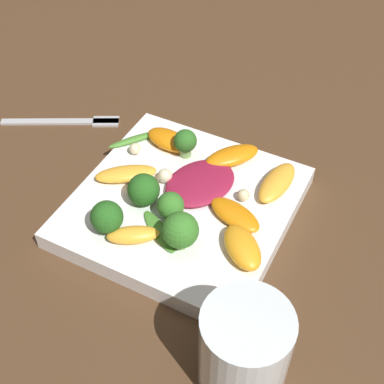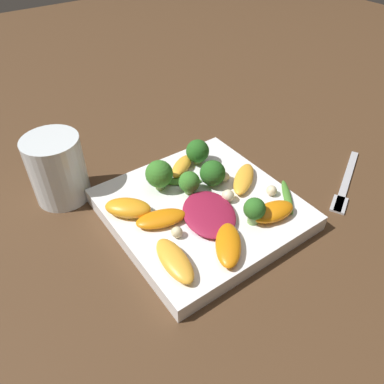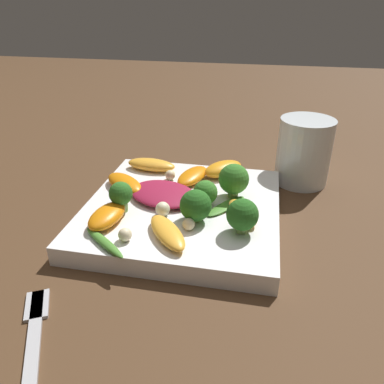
# 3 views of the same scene
# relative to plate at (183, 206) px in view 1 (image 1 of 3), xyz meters

# --- Properties ---
(ground_plane) EXTENTS (2.40, 2.40, 0.00)m
(ground_plane) POSITION_rel_plate_xyz_m (0.00, 0.00, -0.01)
(ground_plane) COLOR #4C331E
(plate) EXTENTS (0.24, 0.24, 0.02)m
(plate) POSITION_rel_plate_xyz_m (0.00, 0.00, 0.00)
(plate) COLOR white
(plate) RESTS_ON ground_plane
(drinking_glass) EXTENTS (0.08, 0.08, 0.10)m
(drinking_glass) POSITION_rel_plate_xyz_m (0.16, 0.14, 0.04)
(drinking_glass) COLOR white
(drinking_glass) RESTS_ON ground_plane
(fork) EXTENTS (0.09, 0.16, 0.01)m
(fork) POSITION_rel_plate_xyz_m (-0.08, -0.22, -0.01)
(fork) COLOR #B2B2B7
(fork) RESTS_ON ground_plane
(radicchio_leaf_0) EXTENTS (0.11, 0.10, 0.01)m
(radicchio_leaf_0) POSITION_rel_plate_xyz_m (-0.03, 0.01, 0.02)
(radicchio_leaf_0) COLOR maroon
(radicchio_leaf_0) RESTS_ON plate
(orange_segment_0) EXTENTS (0.08, 0.04, 0.02)m
(orange_segment_0) POSITION_rel_plate_xyz_m (-0.07, 0.09, 0.02)
(orange_segment_0) COLOR #FCAD33
(orange_segment_0) RESTS_ON plate
(orange_segment_1) EXTENTS (0.05, 0.06, 0.02)m
(orange_segment_1) POSITION_rel_plate_xyz_m (0.08, -0.02, 0.02)
(orange_segment_1) COLOR #FCAD33
(orange_segment_1) RESTS_ON plate
(orange_segment_2) EXTENTS (0.07, 0.07, 0.02)m
(orange_segment_2) POSITION_rel_plate_xyz_m (0.04, 0.09, 0.02)
(orange_segment_2) COLOR orange
(orange_segment_2) RESTS_ON plate
(orange_segment_3) EXTENTS (0.04, 0.07, 0.02)m
(orange_segment_3) POSITION_rel_plate_xyz_m (-0.08, -0.06, 0.02)
(orange_segment_3) COLOR orange
(orange_segment_3) RESTS_ON plate
(orange_segment_4) EXTENTS (0.08, 0.07, 0.02)m
(orange_segment_4) POSITION_rel_plate_xyz_m (-0.09, 0.02, 0.02)
(orange_segment_4) COLOR orange
(orange_segment_4) RESTS_ON plate
(orange_segment_5) EXTENTS (0.05, 0.07, 0.01)m
(orange_segment_5) POSITION_rel_plate_xyz_m (-0.00, 0.07, 0.02)
(orange_segment_5) COLOR orange
(orange_segment_5) RESTS_ON plate
(orange_segment_6) EXTENTS (0.07, 0.08, 0.01)m
(orange_segment_6) POSITION_rel_plate_xyz_m (-0.00, -0.08, 0.02)
(orange_segment_6) COLOR #FCAD33
(orange_segment_6) RESTS_ON plate
(broccoli_floret_0) EXTENTS (0.04, 0.04, 0.04)m
(broccoli_floret_0) POSITION_rel_plate_xyz_m (0.08, -0.05, 0.03)
(broccoli_floret_0) COLOR #84AD5B
(broccoli_floret_0) RESTS_ON plate
(broccoli_floret_1) EXTENTS (0.03, 0.03, 0.04)m
(broccoli_floret_1) POSITION_rel_plate_xyz_m (-0.07, -0.03, 0.03)
(broccoli_floret_1) COLOR #84AD5B
(broccoli_floret_1) RESTS_ON plate
(broccoli_floret_2) EXTENTS (0.03, 0.03, 0.03)m
(broccoli_floret_2) POSITION_rel_plate_xyz_m (0.03, -0.00, 0.03)
(broccoli_floret_2) COLOR #84AD5B
(broccoli_floret_2) RESTS_ON plate
(broccoli_floret_3) EXTENTS (0.04, 0.04, 0.04)m
(broccoli_floret_3) POSITION_rel_plate_xyz_m (0.02, -0.04, 0.03)
(broccoli_floret_3) COLOR #84AD5B
(broccoli_floret_3) RESTS_ON plate
(broccoli_floret_4) EXTENTS (0.04, 0.04, 0.05)m
(broccoli_floret_4) POSITION_rel_plate_xyz_m (0.06, 0.03, 0.04)
(broccoli_floret_4) COLOR #84AD5B
(broccoli_floret_4) RESTS_ON plate
(arugula_sprig_0) EXTENTS (0.05, 0.07, 0.00)m
(arugula_sprig_0) POSITION_rel_plate_xyz_m (0.06, 0.00, 0.01)
(arugula_sprig_0) COLOR #47842D
(arugula_sprig_0) RESTS_ON plate
(arugula_sprig_1) EXTENTS (0.06, 0.05, 0.01)m
(arugula_sprig_1) POSITION_rel_plate_xyz_m (-0.06, -0.10, 0.02)
(arugula_sprig_1) COLOR #47842D
(arugula_sprig_1) RESTS_ON plate
(macadamia_nut_0) EXTENTS (0.01, 0.01, 0.01)m
(macadamia_nut_0) POSITION_rel_plate_xyz_m (-0.03, 0.06, 0.02)
(macadamia_nut_0) COLOR beige
(macadamia_nut_0) RESTS_ON plate
(macadamia_nut_1) EXTENTS (0.01, 0.01, 0.01)m
(macadamia_nut_1) POSITION_rel_plate_xyz_m (-0.04, -0.09, 0.02)
(macadamia_nut_1) COLOR beige
(macadamia_nut_1) RESTS_ON plate
(macadamia_nut_2) EXTENTS (0.01, 0.01, 0.01)m
(macadamia_nut_2) POSITION_rel_plate_xyz_m (0.02, -0.06, 0.02)
(macadamia_nut_2) COLOR beige
(macadamia_nut_2) RESTS_ON plate
(macadamia_nut_3) EXTENTS (0.02, 0.02, 0.02)m
(macadamia_nut_3) POSITION_rel_plate_xyz_m (-0.02, -0.03, 0.02)
(macadamia_nut_3) COLOR beige
(macadamia_nut_3) RESTS_ON plate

